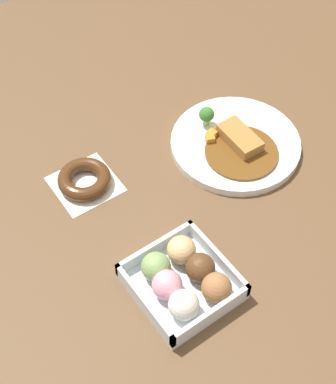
% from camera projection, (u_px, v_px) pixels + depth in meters
% --- Properties ---
extents(ground_plane, '(1.60, 1.60, 0.00)m').
position_uv_depth(ground_plane, '(189.00, 182.00, 1.15)').
color(ground_plane, brown).
extents(curry_plate, '(0.27, 0.27, 0.06)m').
position_uv_depth(curry_plate, '(235.00, 143.00, 1.20)').
color(curry_plate, white).
rests_on(curry_plate, ground_plane).
extents(donut_box, '(0.17, 0.17, 0.06)m').
position_uv_depth(donut_box, '(183.00, 279.00, 0.98)').
color(donut_box, silver).
rests_on(donut_box, ground_plane).
extents(chocolate_ring_donut, '(0.13, 0.13, 0.03)m').
position_uv_depth(chocolate_ring_donut, '(85.00, 180.00, 1.13)').
color(chocolate_ring_donut, white).
rests_on(chocolate_ring_donut, ground_plane).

